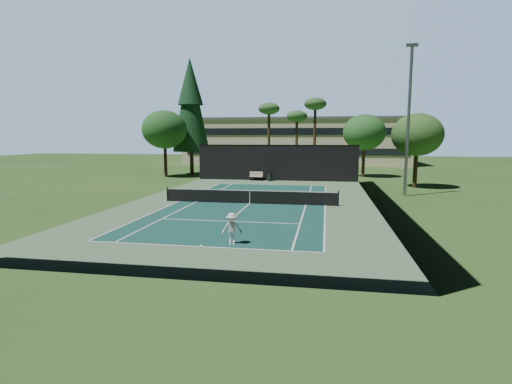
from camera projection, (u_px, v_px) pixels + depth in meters
ground at (250, 204)px, 29.41m from camera, size 160.00×160.00×0.00m
apron_slab at (250, 204)px, 29.41m from camera, size 18.00×32.00×0.01m
court_surface at (250, 203)px, 29.41m from camera, size 10.97×23.77×0.01m
court_lines at (250, 203)px, 29.41m from camera, size 11.07×23.87×0.01m
tennis_net at (250, 196)px, 29.33m from camera, size 12.90×0.10×1.10m
fence at (250, 176)px, 29.20m from camera, size 18.04×32.05×4.03m
player at (232, 229)px, 18.17m from camera, size 1.05×0.77×1.46m
tennis_ball_a at (164, 239)px, 19.15m from camera, size 0.06×0.06×0.06m
tennis_ball_b at (212, 199)px, 31.54m from camera, size 0.06×0.06×0.06m
tennis_ball_c at (301, 201)px, 30.52m from camera, size 0.07×0.07×0.07m
tennis_ball_d at (231, 197)px, 32.32m from camera, size 0.07×0.07×0.07m
park_bench at (256, 176)px, 44.97m from camera, size 1.50×0.45×1.02m
trash_bin at (270, 177)px, 44.39m from camera, size 0.56×0.56×0.95m
pine_tree at (190, 101)px, 51.62m from camera, size 4.80×4.80×15.00m
palm_a at (269, 111)px, 52.05m from camera, size 2.80×2.80×9.32m
palm_b at (297, 118)px, 53.52m from camera, size 2.80×2.80×8.42m
palm_c at (315, 107)px, 49.99m from camera, size 2.80×2.80×9.77m
decid_tree_a at (364, 133)px, 48.43m from camera, size 5.12×5.12×7.62m
decid_tree_b at (417, 135)px, 38.03m from camera, size 4.80×4.80×7.14m
decid_tree_c at (165, 130)px, 48.58m from camera, size 5.44×5.44×8.09m
campus_building at (296, 141)px, 73.70m from camera, size 40.50×12.50×8.30m
light_pole at (409, 117)px, 32.33m from camera, size 0.90×0.25×12.22m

